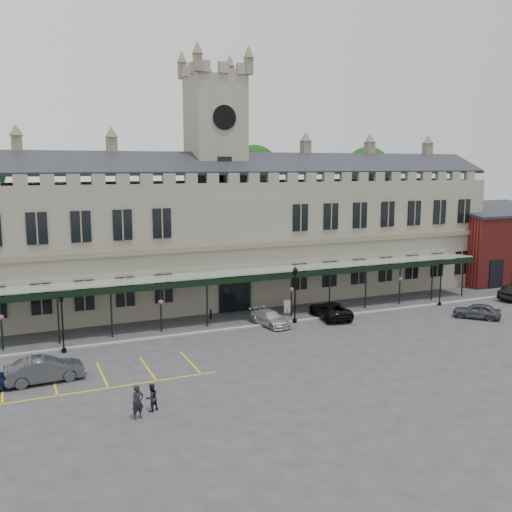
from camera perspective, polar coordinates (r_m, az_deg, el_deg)
name	(u,v)px	position (r m, az deg, el deg)	size (l,w,h in m)	color
ground	(287,344)	(44.29, 3.12, -8.82)	(140.00, 140.00, 0.00)	#303033
station_building	(217,237)	(57.27, -3.94, 1.89)	(60.00, 10.36, 17.30)	slate
clock_tower	(216,170)	(56.91, -4.05, 8.55)	(5.60, 5.60, 24.80)	slate
canopy	(249,294)	(50.20, -0.66, -3.82)	(50.00, 4.10, 4.30)	#8C9E93
brick_annex	(493,245)	(73.85, 22.65, 1.02)	(12.40, 8.36, 9.23)	maroon
kerb	(258,325)	(49.04, 0.23, -6.96)	(60.00, 0.40, 0.12)	gray
parking_markings	(104,378)	(38.96, -14.99, -11.67)	(16.00, 6.00, 0.01)	gold
tree_behind_mid	(254,172)	(68.22, -0.17, 8.41)	(6.00, 6.00, 16.00)	#332314
tree_behind_right	(368,171)	(75.96, 11.10, 8.30)	(6.00, 6.00, 16.00)	#332314
lamp_post_left	(62,317)	(43.97, -18.81, -5.79)	(0.43, 0.43, 4.53)	black
lamp_post_mid	(295,289)	(49.50, 3.93, -3.35)	(0.47, 0.47, 5.00)	black
lamp_post_right	(441,279)	(58.44, 17.99, -2.20)	(0.42, 0.42, 4.44)	black
traffic_cone	(471,313)	(55.49, 20.74, -5.38)	(0.41, 0.41, 0.65)	#E74E07
sign_board	(288,307)	(53.27, 3.19, -5.07)	(0.70, 0.24, 1.23)	black
bollard_left	(211,314)	(51.38, -4.55, -5.81)	(0.15, 0.15, 0.86)	black
bollard_right	(288,306)	(54.26, 3.19, -5.00)	(0.15, 0.15, 0.85)	black
car_left_b	(45,370)	(39.14, -20.37, -10.60)	(1.68, 4.83, 1.59)	#383B40
car_taxi	(270,318)	(49.12, 1.40, -6.24)	(1.78, 4.37, 1.27)	#A8ABB1
car_van	(330,310)	(51.88, 7.41, -5.37)	(2.41, 5.23, 1.45)	black
car_right_a	(477,311)	(54.98, 21.22, -5.14)	(1.63, 4.05, 1.38)	#383B40
person_a	(138,402)	(32.39, -11.74, -14.11)	(0.69, 0.45, 1.88)	black
person_b	(151,397)	(33.22, -10.41, -13.75)	(0.77, 0.60, 1.59)	black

